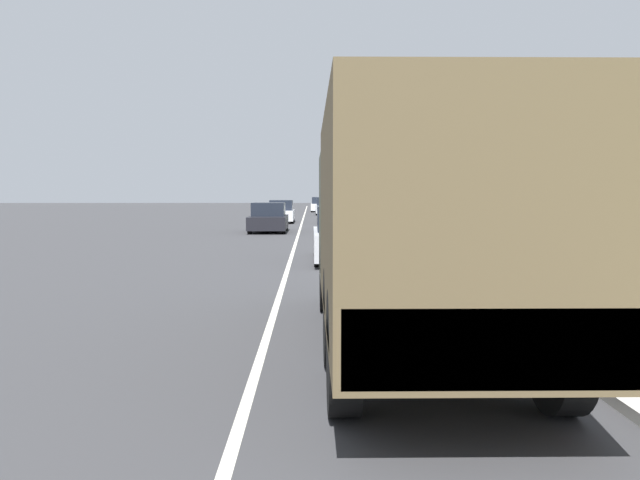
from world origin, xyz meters
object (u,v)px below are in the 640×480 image
(military_truck, at_px, (412,221))
(car_third_ahead, at_px, (281,212))
(car_nearest_ahead, at_px, (343,236))
(car_second_ahead, at_px, (269,219))
(car_farthest_ahead, at_px, (320,205))
(car_fourth_ahead, at_px, (325,207))

(military_truck, height_order, car_third_ahead, military_truck)
(military_truck, bearing_deg, car_nearest_ahead, 91.77)
(car_nearest_ahead, height_order, car_second_ahead, car_nearest_ahead)
(car_second_ahead, relative_size, car_farthest_ahead, 0.95)
(military_truck, xyz_separation_m, car_nearest_ahead, (-0.34, 10.97, -0.97))
(military_truck, bearing_deg, car_second_ahead, 98.18)
(car_nearest_ahead, relative_size, car_farthest_ahead, 1.03)
(car_fourth_ahead, bearing_deg, car_nearest_ahead, -90.50)
(car_nearest_ahead, height_order, car_fourth_ahead, car_nearest_ahead)
(car_second_ahead, distance_m, car_fourth_ahead, 25.94)
(car_third_ahead, xyz_separation_m, car_fourth_ahead, (3.43, 15.30, 0.03))
(car_second_ahead, bearing_deg, car_farthest_ahead, 84.73)
(car_second_ahead, relative_size, car_fourth_ahead, 1.01)
(car_second_ahead, xyz_separation_m, car_farthest_ahead, (3.20, 34.74, 0.02))
(military_truck, relative_size, car_third_ahead, 1.71)
(car_nearest_ahead, relative_size, car_fourth_ahead, 1.10)
(car_second_ahead, distance_m, car_farthest_ahead, 34.89)
(military_truck, distance_m, car_nearest_ahead, 11.02)
(car_fourth_ahead, xyz_separation_m, car_farthest_ahead, (-0.41, 9.05, -0.01))
(military_truck, xyz_separation_m, car_second_ahead, (-3.60, 25.04, -1.02))
(car_fourth_ahead, distance_m, car_farthest_ahead, 9.06)
(car_fourth_ahead, bearing_deg, car_second_ahead, -98.00)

